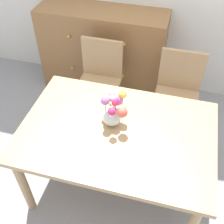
# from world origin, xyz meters

# --- Properties ---
(ground_plane) EXTENTS (12.00, 12.00, 0.00)m
(ground_plane) POSITION_xyz_m (0.00, 0.00, 0.00)
(ground_plane) COLOR #939399
(dining_table) EXTENTS (1.44, 0.98, 0.73)m
(dining_table) POSITION_xyz_m (0.00, 0.00, 0.64)
(dining_table) COLOR tan
(dining_table) RESTS_ON ground_plane
(chair_left) EXTENTS (0.42, 0.42, 0.90)m
(chair_left) POSITION_xyz_m (-0.40, 0.83, 0.52)
(chair_left) COLOR tan
(chair_left) RESTS_ON ground_plane
(chair_right) EXTENTS (0.42, 0.42, 0.90)m
(chair_right) POSITION_xyz_m (0.40, 0.83, 0.52)
(chair_right) COLOR tan
(chair_right) RESTS_ON ground_plane
(dresser) EXTENTS (1.40, 0.47, 1.00)m
(dresser) POSITION_xyz_m (-0.51, 1.33, 0.50)
(dresser) COLOR olive
(dresser) RESTS_ON ground_plane
(flower_vase) EXTENTS (0.23, 0.23, 0.26)m
(flower_vase) POSITION_xyz_m (-0.05, 0.07, 0.86)
(flower_vase) COLOR silver
(flower_vase) RESTS_ON dining_table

